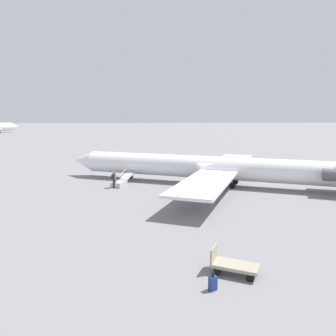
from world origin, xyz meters
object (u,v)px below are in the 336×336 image
boarding_stairs (121,182)px  passenger (114,178)px  airplane_main (217,168)px  luggage_cart (233,265)px  suitcase (213,283)px

boarding_stairs → passenger: passenger is taller
airplane_main → passenger: airplane_main is taller
passenger → luggage_cart: passenger is taller
passenger → suitcase: size_ratio=1.98×
passenger → suitcase: bearing=-139.8°
airplane_main → boarding_stairs: airplane_main is taller
boarding_stairs → luggage_cart: (-6.34, 20.60, 0.09)m
airplane_main → boarding_stairs: size_ratio=7.99×
luggage_cart → suitcase: (1.27, 1.39, -0.13)m
luggage_cart → boarding_stairs: bearing=-44.5°
airplane_main → boarding_stairs: 10.46m
boarding_stairs → suitcase: boarding_stairs is taller
airplane_main → boarding_stairs: (10.32, -0.65, -1.55)m
airplane_main → passenger: size_ratio=18.69×
airplane_main → passenger: (10.97, 0.41, -0.91)m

